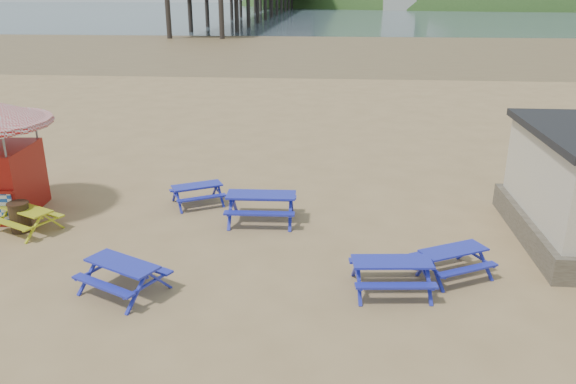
# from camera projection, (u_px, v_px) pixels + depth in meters

# --- Properties ---
(ground) EXTENTS (400.00, 400.00, 0.00)m
(ground) POSITION_uv_depth(u_px,v_px,m) (272.00, 245.00, 15.30)
(ground) COLOR tan
(ground) RESTS_ON ground
(wet_sand) EXTENTS (400.00, 400.00, 0.00)m
(wet_sand) POSITION_uv_depth(u_px,v_px,m) (324.00, 47.00, 66.79)
(wet_sand) COLOR olive
(wet_sand) RESTS_ON ground
(sea) EXTENTS (400.00, 400.00, 0.00)m
(sea) POSITION_uv_depth(u_px,v_px,m) (334.00, 11.00, 174.44)
(sea) COLOR #455662
(sea) RESTS_ON ground
(picnic_table_blue_a) EXTENTS (1.98, 1.86, 0.66)m
(picnic_table_blue_a) POSITION_uv_depth(u_px,v_px,m) (198.00, 195.00, 18.08)
(picnic_table_blue_a) COLOR #2219B7
(picnic_table_blue_a) RESTS_ON ground
(picnic_table_blue_b) EXTENTS (2.10, 1.72, 0.86)m
(picnic_table_blue_b) POSITION_uv_depth(u_px,v_px,m) (261.00, 207.00, 16.75)
(picnic_table_blue_b) COLOR #2219B7
(picnic_table_blue_b) RESTS_ON ground
(picnic_table_blue_d) EXTENTS (2.23, 2.07, 0.74)m
(picnic_table_blue_d) POSITION_uv_depth(u_px,v_px,m) (123.00, 277.00, 12.82)
(picnic_table_blue_d) COLOR #2219B7
(picnic_table_blue_d) RESTS_ON ground
(picnic_table_blue_e) EXTENTS (1.94, 1.62, 0.76)m
(picnic_table_blue_e) POSITION_uv_depth(u_px,v_px,m) (391.00, 275.00, 12.88)
(picnic_table_blue_e) COLOR #2219B7
(picnic_table_blue_e) RESTS_ON ground
(picnic_table_blue_f) EXTENTS (2.06, 1.92, 0.69)m
(picnic_table_blue_f) POSITION_uv_depth(u_px,v_px,m) (452.00, 262.00, 13.59)
(picnic_table_blue_f) COLOR #2219B7
(picnic_table_blue_f) RESTS_ON ground
(picnic_table_yellow) EXTENTS (2.03, 1.88, 0.68)m
(picnic_table_yellow) POSITION_uv_depth(u_px,v_px,m) (28.00, 220.00, 16.09)
(picnic_table_yellow) COLOR #C1BE0F
(picnic_table_yellow) RESTS_ON ground
(litter_bin) EXTENTS (0.60, 0.60, 0.87)m
(litter_bin) POSITION_uv_depth(u_px,v_px,m) (20.00, 217.00, 16.03)
(litter_bin) COLOR #342413
(litter_bin) RESTS_ON ground
(headland_town) EXTENTS (264.00, 144.00, 108.00)m
(headland_town) POSITION_uv_depth(u_px,v_px,m) (558.00, 32.00, 226.39)
(headland_town) COLOR #2D4C1E
(headland_town) RESTS_ON ground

